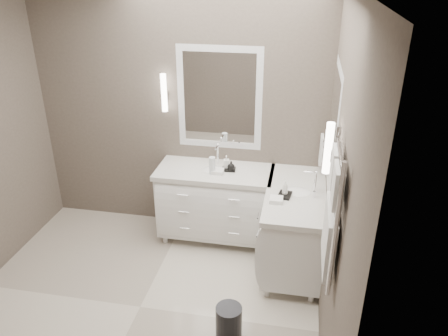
% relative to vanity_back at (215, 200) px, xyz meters
% --- Properties ---
extents(floor, '(3.20, 3.00, 0.01)m').
position_rel_vanity_back_xyz_m(floor, '(-0.45, -1.23, -0.49)').
color(floor, beige).
rests_on(floor, ground).
extents(wall_back, '(3.20, 0.01, 2.70)m').
position_rel_vanity_back_xyz_m(wall_back, '(-0.45, 0.28, 0.86)').
color(wall_back, '#564C44').
rests_on(wall_back, floor).
extents(wall_front, '(3.20, 0.01, 2.70)m').
position_rel_vanity_back_xyz_m(wall_front, '(-0.45, -2.73, 0.86)').
color(wall_front, '#564C44').
rests_on(wall_front, floor).
extents(wall_right, '(0.01, 3.00, 2.70)m').
position_rel_vanity_back_xyz_m(wall_right, '(1.15, -1.23, 0.86)').
color(wall_right, '#564C44').
rests_on(wall_right, floor).
extents(vanity_back, '(1.24, 0.59, 0.97)m').
position_rel_vanity_back_xyz_m(vanity_back, '(0.00, 0.00, 0.00)').
color(vanity_back, white).
rests_on(vanity_back, floor).
extents(vanity_right, '(0.59, 1.24, 0.97)m').
position_rel_vanity_back_xyz_m(vanity_right, '(0.88, -0.33, 0.00)').
color(vanity_right, white).
rests_on(vanity_right, floor).
extents(mirror_back, '(0.90, 0.02, 1.10)m').
position_rel_vanity_back_xyz_m(mirror_back, '(-0.00, 0.26, 1.06)').
color(mirror_back, white).
rests_on(mirror_back, wall_back).
extents(mirror_right, '(0.02, 0.90, 1.10)m').
position_rel_vanity_back_xyz_m(mirror_right, '(1.14, -0.43, 1.06)').
color(mirror_right, white).
rests_on(mirror_right, wall_right).
extents(sconce_back, '(0.06, 0.06, 0.40)m').
position_rel_vanity_back_xyz_m(sconce_back, '(-0.58, 0.20, 1.11)').
color(sconce_back, white).
rests_on(sconce_back, wall_back).
extents(sconce_right, '(0.06, 0.06, 0.40)m').
position_rel_vanity_back_xyz_m(sconce_right, '(1.08, -1.01, 1.11)').
color(sconce_right, white).
rests_on(sconce_right, wall_right).
extents(towel_bar_corner, '(0.03, 0.22, 0.30)m').
position_rel_vanity_back_xyz_m(towel_bar_corner, '(1.09, 0.13, 0.63)').
color(towel_bar_corner, white).
rests_on(towel_bar_corner, wall_right).
extents(towel_ladder, '(0.06, 0.58, 0.90)m').
position_rel_vanity_back_xyz_m(towel_ladder, '(1.10, -1.63, 0.91)').
color(towel_ladder, white).
rests_on(towel_ladder, wall_right).
extents(waste_bin, '(0.23, 0.23, 0.31)m').
position_rel_vanity_back_xyz_m(waste_bin, '(0.40, -1.41, -0.33)').
color(waste_bin, black).
rests_on(waste_bin, floor).
extents(amenity_tray_back, '(0.15, 0.12, 0.02)m').
position_rel_vanity_back_xyz_m(amenity_tray_back, '(0.15, 0.02, 0.38)').
color(amenity_tray_back, black).
rests_on(amenity_tray_back, vanity_back).
extents(amenity_tray_right, '(0.14, 0.17, 0.02)m').
position_rel_vanity_back_xyz_m(amenity_tray_right, '(0.76, -0.44, 0.38)').
color(amenity_tray_right, black).
rests_on(amenity_tray_right, vanity_right).
extents(water_bottle, '(0.07, 0.07, 0.19)m').
position_rel_vanity_back_xyz_m(water_bottle, '(-0.01, -0.09, 0.46)').
color(water_bottle, silver).
rests_on(water_bottle, vanity_back).
extents(soap_bottle_a, '(0.07, 0.07, 0.13)m').
position_rel_vanity_back_xyz_m(soap_bottle_a, '(0.12, 0.04, 0.45)').
color(soap_bottle_a, white).
rests_on(soap_bottle_a, amenity_tray_back).
extents(soap_bottle_b, '(0.10, 0.10, 0.10)m').
position_rel_vanity_back_xyz_m(soap_bottle_b, '(0.18, -0.01, 0.44)').
color(soap_bottle_b, black).
rests_on(soap_bottle_b, amenity_tray_back).
extents(soap_bottle_c, '(0.07, 0.07, 0.14)m').
position_rel_vanity_back_xyz_m(soap_bottle_c, '(0.76, -0.44, 0.46)').
color(soap_bottle_c, white).
rests_on(soap_bottle_c, amenity_tray_right).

